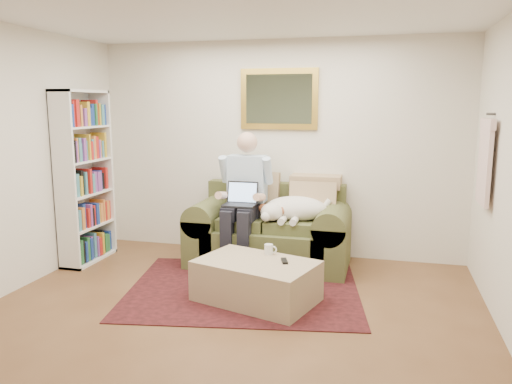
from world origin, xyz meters
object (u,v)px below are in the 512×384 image
at_px(ottoman, 256,281).
at_px(coffee_mug, 269,249).
at_px(sofa, 269,238).
at_px(laptop, 241,199).
at_px(seated_man, 243,201).
at_px(bookshelf, 85,177).
at_px(sleeping_dog, 296,208).

distance_m(ottoman, coffee_mug, 0.35).
relative_size(sofa, coffee_mug, 18.16).
relative_size(laptop, coffee_mug, 3.53).
relative_size(seated_man, bookshelf, 0.76).
xyz_separation_m(sofa, bookshelf, (-2.12, -0.41, 0.69)).
distance_m(seated_man, coffee_mug, 0.92).
bearing_deg(sleeping_dog, ottoman, -100.45).
xyz_separation_m(sleeping_dog, coffee_mug, (-0.13, -0.79, -0.25)).
bearing_deg(sofa, bookshelf, -169.12).
height_order(sleeping_dog, ottoman, sleeping_dog).
distance_m(sofa, sleeping_dog, 0.51).
xyz_separation_m(seated_man, coffee_mug, (0.47, -0.72, -0.32)).
bearing_deg(ottoman, bookshelf, 162.27).
distance_m(sofa, bookshelf, 2.27).
bearing_deg(laptop, seated_man, 90.00).
bearing_deg(sofa, ottoman, -83.20).
xyz_separation_m(sofa, sleeping_dog, (0.33, -0.09, 0.38)).
bearing_deg(bookshelf, coffee_mug, -11.68).
distance_m(seated_man, laptop, 0.08).
height_order(seated_man, ottoman, seated_man).
relative_size(sofa, bookshelf, 0.91).
xyz_separation_m(laptop, coffee_mug, (0.47, -0.65, -0.36)).
bearing_deg(laptop, sleeping_dog, 13.64).
height_order(sofa, ottoman, sofa).
distance_m(sofa, ottoman, 1.14).
distance_m(sofa, seated_man, 0.55).
distance_m(laptop, bookshelf, 1.87).
xyz_separation_m(sofa, laptop, (-0.27, -0.24, 0.49)).
bearing_deg(ottoman, laptop, 114.54).
relative_size(sofa, seated_man, 1.19).
distance_m(laptop, ottoman, 1.15).
height_order(sofa, sleeping_dog, sofa).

